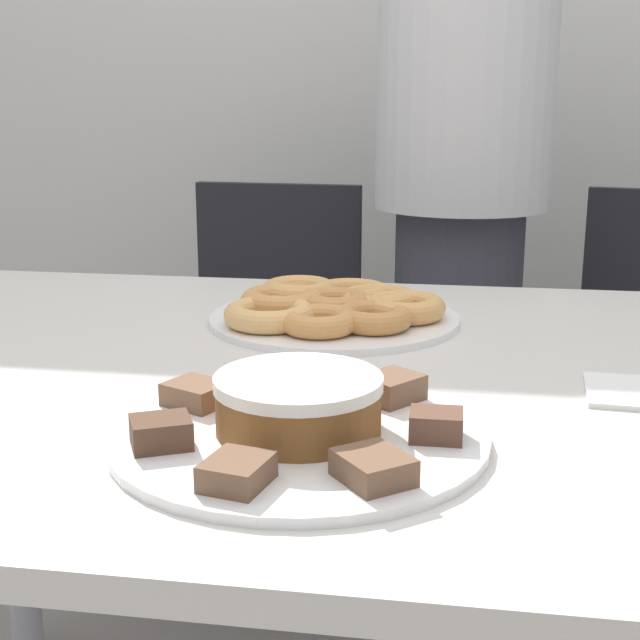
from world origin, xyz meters
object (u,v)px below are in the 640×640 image
Objects in this scene: plate_cake at (299,436)px; frosted_cake at (298,403)px; plate_donuts at (334,319)px; person_standing at (462,180)px; office_chair_left at (264,391)px.

frosted_cake reaches higher than plate_cake.
plate_cake is at bearing -86.01° from plate_donuts.
frosted_cake is (-0.14, -1.16, -0.10)m from person_standing.
person_standing is 4.78× the size of plate_cake.
plate_cake is at bearing -63.43° from frosted_cake.
person_standing is 0.65m from office_chair_left.
plate_cake is at bearing -72.10° from office_chair_left.
office_chair_left is 5.50× the size of frosted_cake.
plate_cake is (0.29, -1.14, 0.36)m from office_chair_left.
person_standing reaches higher than office_chair_left.
plate_donuts is (0.26, -0.69, 0.36)m from office_chair_left.
office_chair_left is 1.23m from plate_cake.
person_standing is 0.74m from plate_donuts.
person_standing is 10.77× the size of frosted_cake.
plate_cake is at bearing -96.85° from person_standing.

